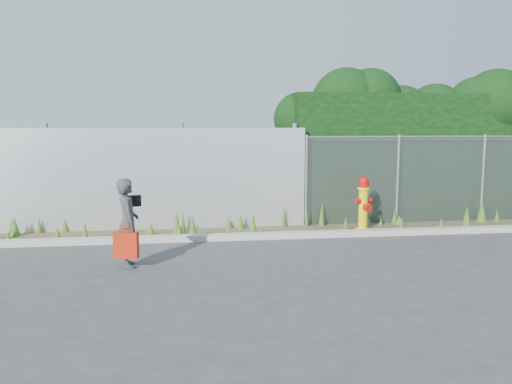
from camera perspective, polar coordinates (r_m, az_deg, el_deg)
The scene contains 10 objects.
ground at distance 8.30m, azimuth 3.37°, elevation -8.08°, with size 80.00×80.00×0.00m, color #3D3E40.
curb at distance 10.01m, azimuth 1.40°, elevation -5.02°, with size 16.00×0.22×0.12m, color #A69F96.
weed_strip at distance 10.61m, azimuth 0.54°, elevation -3.95°, with size 16.00×1.27×0.54m.
corrugated_fence at distance 11.05m, azimuth -16.48°, elevation 1.34°, with size 8.50×0.21×2.30m.
chainlink_fence at distance 12.36m, azimuth 20.36°, elevation 1.46°, with size 6.50×0.07×2.05m.
hedge at distance 13.26m, azimuth 18.79°, elevation 6.15°, with size 7.69×2.05×3.66m.
fire_hydrant at distance 10.88m, azimuth 12.16°, elevation -1.37°, with size 0.40×0.36×1.20m.
woman at distance 8.17m, azimuth -14.45°, elevation -3.44°, with size 0.52×0.34×1.42m, color #0E5C58.
red_tote_bag at distance 8.06m, azimuth -14.63°, elevation -5.90°, with size 0.37×0.14×0.49m.
black_shoulder_bag at distance 8.24m, azimuth -13.85°, elevation -0.99°, with size 0.24×0.10×0.18m.
Camera 1 is at (-1.54, -7.85, 2.22)m, focal length 35.00 mm.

